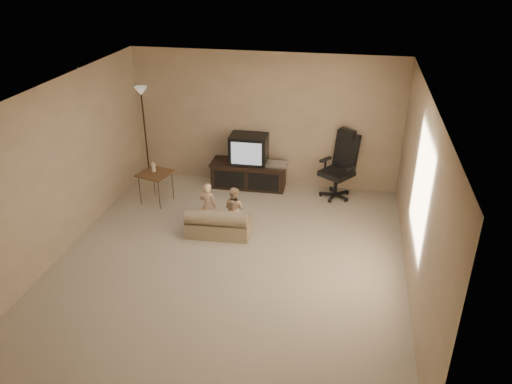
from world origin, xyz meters
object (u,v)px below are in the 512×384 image
floor_lamp (143,112)px  child_sofa (218,224)px  tv_stand (249,166)px  toddler_left (208,205)px  toddler_right (234,209)px  side_table (155,174)px  office_chair (339,173)px

floor_lamp → child_sofa: size_ratio=1.77×
tv_stand → floor_lamp: bearing=177.1°
toddler_left → floor_lamp: bearing=-36.8°
toddler_left → toddler_right: toddler_left is taller
tv_stand → toddler_left: 1.65m
tv_stand → toddler_right: bearing=-88.1°
floor_lamp → toddler_left: 2.57m
toddler_left → toddler_right: (0.43, 0.01, -0.02)m
floor_lamp → side_table: bearing=-60.9°
child_sofa → toddler_right: bearing=45.3°
floor_lamp → toddler_right: 2.87m
child_sofa → toddler_right: toddler_right is taller
tv_stand → toddler_left: (-0.33, -1.61, -0.04)m
office_chair → floor_lamp: size_ratio=0.69×
office_chair → side_table: size_ratio=1.62×
floor_lamp → tv_stand: bearing=-1.6°
tv_stand → child_sofa: bearing=-94.8°
floor_lamp → toddler_left: size_ratio=2.34×
child_sofa → toddler_right: 0.35m
floor_lamp → toddler_right: (2.14, -1.66, -0.95)m
toddler_right → side_table: bearing=-0.4°
tv_stand → office_chair: size_ratio=1.16×
side_table → toddler_right: side_table is taller
toddler_left → child_sofa: bearing=142.0°
child_sofa → side_table: bearing=143.4°
toddler_left → toddler_right: bearing=-171.3°
office_chair → floor_lamp: (-3.73, 0.13, 0.87)m
toddler_left → toddler_right: size_ratio=1.05×
office_chair → child_sofa: (-1.80, -1.76, -0.25)m
office_chair → toddler_left: office_chair is taller
tv_stand → child_sofa: (-0.11, -1.84, -0.23)m
toddler_right → child_sofa: bearing=71.1°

